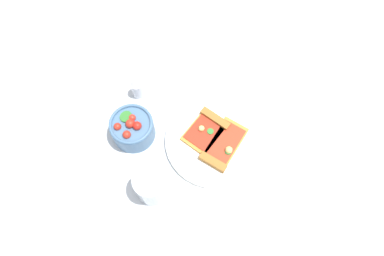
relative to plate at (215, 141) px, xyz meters
The scene contains 8 objects.
ground_plane 0.01m from the plate, 53.90° to the left, with size 2.40×2.40×0.00m, color silver.
plate is the anchor object (origin of this frame).
pizza_slice_near 0.04m from the plate, 43.21° to the right, with size 0.12×0.14×0.02m.
pizza_slice_far 0.03m from the plate, 135.77° to the left, with size 0.11×0.15×0.03m.
salad_bowl 0.22m from the plate, ahead, with size 0.11×0.11×0.08m.
soda_glass 0.21m from the plate, 51.29° to the left, with size 0.08×0.08×0.10m.
paper_napkin 0.29m from the plate, 148.00° to the right, with size 0.14×0.13×0.00m, color white.
pepper_shaker 0.26m from the plate, 22.46° to the right, with size 0.03×0.03×0.07m.
Camera 1 is at (-0.01, 0.34, 0.88)m, focal length 33.20 mm.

